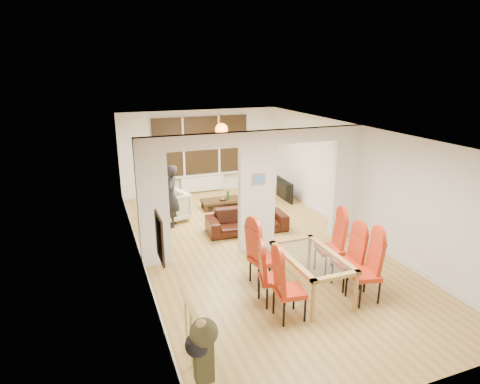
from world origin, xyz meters
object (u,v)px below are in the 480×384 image
dining_chair_la (290,286)px  dining_chair_rb (348,259)px  person (171,196)px  bottle (228,195)px  sofa (247,220)px  coffee_table (221,204)px  dining_table (311,274)px  dining_chair_lc (264,255)px  dining_chair_ra (364,270)px  dining_chair_lb (272,275)px  television (281,190)px  armchair (170,207)px  bowl (223,200)px  dining_chair_rc (330,245)px

dining_chair_la → dining_chair_rb: dining_chair_la is taller
person → bottle: (1.74, 0.74, -0.39)m
sofa → coffee_table: sofa is taller
dining_table → dining_chair_la: 0.88m
dining_chair_lc → sofa: size_ratio=0.61×
sofa → coffee_table: (-0.06, 1.82, -0.16)m
dining_table → coffee_table: size_ratio=1.42×
bottle → dining_chair_ra: bearing=-83.1°
dining_chair_lb → television: size_ratio=0.96×
television → dining_chair_ra: bearing=170.1°
dining_table → dining_chair_lc: size_ratio=1.34×
dining_chair_lb → coffee_table: dining_chair_lb is taller
dining_chair_lb → dining_chair_ra: 1.56m
dining_chair_la → coffee_table: 5.42m
armchair → dining_chair_lc: bearing=-2.0°
dining_chair_lb → person: person is taller
person → dining_chair_rb: bearing=46.3°
armchair → coffee_table: (1.54, 0.45, -0.25)m
armchair → person: 0.57m
sofa → television: 2.64m
person → bowl: person is taller
dining_chair_rc → armchair: dining_chair_rc is taller
person → coffee_table: person is taller
sofa → person: 1.97m
dining_chair_rb → armchair: size_ratio=1.30×
coffee_table → dining_chair_ra: bearing=-81.6°
armchair → person: bearing=-21.0°
dining_chair_lb → bowl: size_ratio=5.16×
dining_chair_ra → dining_chair_rc: bearing=104.2°
dining_chair_rb → bowl: dining_chair_rb is taller
coffee_table → dining_table: bearing=-89.1°
armchair → dining_chair_lb: bearing=-5.3°
dining_chair_lb → bottle: 4.83m
dining_chair_rc → dining_table: bearing=-131.7°
dining_chair_la → bowl: 5.30m
dining_chair_ra → bottle: (-0.63, 5.25, -0.19)m
dining_chair_lc → dining_chair_rc: 1.35m
dining_table → person: size_ratio=1.00×
dining_chair_ra → person: size_ratio=0.74×
dining_table → dining_chair_ra: size_ratio=1.36×
dining_table → dining_chair_ra: bearing=-35.1°
dining_chair_lc → bowl: bearing=70.5°
dining_chair_ra → television: 5.54m
dining_chair_la → sofa: (0.68, 3.55, -0.28)m
dining_chair_lc → person: bearing=94.8°
dining_chair_lb → dining_chair_ra: size_ratio=0.89×
dining_chair_ra → television: bearing=91.8°
dining_table → television: 5.24m
dining_chair_lc → coffee_table: (0.57, 4.27, -0.46)m
dining_chair_la → dining_chair_lc: (0.05, 1.09, 0.03)m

